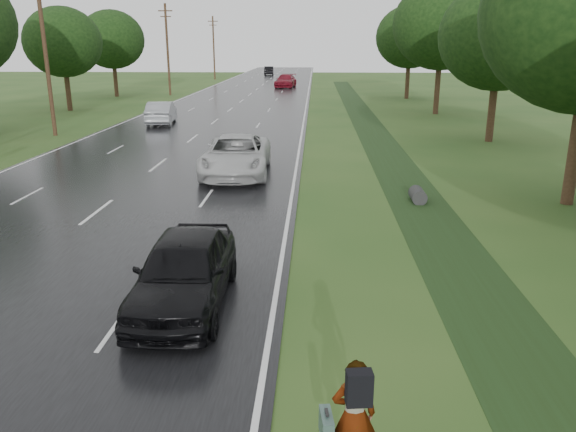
% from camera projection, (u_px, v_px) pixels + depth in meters
% --- Properties ---
extents(road, '(14.00, 180.00, 0.04)m').
position_uv_depth(road, '(238.00, 104.00, 55.03)').
color(road, black).
rests_on(road, ground).
extents(edge_stripe_east, '(0.12, 180.00, 0.01)m').
position_uv_depth(edge_stripe_east, '(306.00, 104.00, 54.71)').
color(edge_stripe_east, silver).
rests_on(edge_stripe_east, road).
extents(edge_stripe_west, '(0.12, 180.00, 0.01)m').
position_uv_depth(edge_stripe_west, '(170.00, 104.00, 55.33)').
color(edge_stripe_west, silver).
rests_on(edge_stripe_west, road).
extents(center_line, '(0.12, 180.00, 0.01)m').
position_uv_depth(center_line, '(238.00, 104.00, 55.02)').
color(center_line, silver).
rests_on(center_line, road).
extents(drainage_ditch, '(2.20, 120.00, 0.56)m').
position_uv_depth(drainage_ditch, '(389.00, 156.00, 29.39)').
color(drainage_ditch, black).
rests_on(drainage_ditch, ground).
extents(utility_pole_mid, '(1.60, 0.26, 10.00)m').
position_uv_depth(utility_pole_mid, '(45.00, 52.00, 34.83)').
color(utility_pole_mid, '#392517').
rests_on(utility_pole_mid, ground).
extents(utility_pole_far, '(1.60, 0.26, 10.00)m').
position_uv_depth(utility_pole_far, '(168.00, 48.00, 63.47)').
color(utility_pole_far, '#392517').
rests_on(utility_pole_far, ground).
extents(utility_pole_distant, '(1.60, 0.26, 10.00)m').
position_uv_depth(utility_pole_distant, '(214.00, 47.00, 92.12)').
color(utility_pole_distant, '#392517').
rests_on(utility_pole_distant, ground).
extents(tree_east_c, '(7.00, 7.00, 9.29)m').
position_uv_depth(tree_east_c, '(500.00, 36.00, 32.35)').
color(tree_east_c, '#392517').
rests_on(tree_east_c, ground).
extents(tree_east_d, '(8.00, 8.00, 10.76)m').
position_uv_depth(tree_east_d, '(442.00, 25.00, 45.43)').
color(tree_east_d, '#392517').
rests_on(tree_east_d, ground).
extents(tree_east_f, '(7.20, 7.20, 9.62)m').
position_uv_depth(tree_east_f, '(410.00, 37.00, 59.04)').
color(tree_east_f, '#392517').
rests_on(tree_east_f, ground).
extents(tree_west_d, '(6.60, 6.60, 8.80)m').
position_uv_depth(tree_west_d, '(63.00, 42.00, 48.24)').
color(tree_west_d, '#392517').
rests_on(tree_west_d, ground).
extents(tree_west_f, '(7.00, 7.00, 9.29)m').
position_uv_depth(tree_west_f, '(112.00, 40.00, 61.54)').
color(tree_west_f, '#392517').
rests_on(tree_west_f, ground).
extents(pedestrian, '(0.81, 0.66, 1.70)m').
position_uv_depth(pedestrian, '(353.00, 414.00, 7.60)').
color(pedestrian, '#A5998C').
rests_on(pedestrian, ground).
extents(white_pickup, '(3.09, 6.32, 1.73)m').
position_uv_depth(white_pickup, '(236.00, 155.00, 25.13)').
color(white_pickup, '#B9B9B9').
rests_on(white_pickup, road).
extents(dark_sedan, '(2.00, 4.85, 1.64)m').
position_uv_depth(dark_sedan, '(184.00, 270.00, 12.48)').
color(dark_sedan, black).
rests_on(dark_sedan, road).
extents(silver_sedan, '(2.35, 5.14, 1.63)m').
position_uv_depth(silver_sedan, '(161.00, 113.00, 41.05)').
color(silver_sedan, '#93969B').
rests_on(silver_sedan, road).
extents(far_car_red, '(3.03, 6.10, 1.70)m').
position_uv_depth(far_car_red, '(286.00, 81.00, 75.77)').
color(far_car_red, maroon).
rests_on(far_car_red, road).
extents(far_car_dark, '(1.96, 4.91, 1.59)m').
position_uv_depth(far_car_dark, '(269.00, 71.00, 106.03)').
color(far_car_dark, black).
rests_on(far_car_dark, road).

